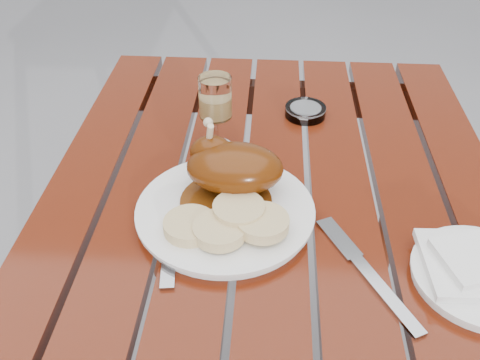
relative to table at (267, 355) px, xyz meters
name	(u,v)px	position (x,y,z in m)	size (l,w,h in m)	color
table	(267,355)	(0.00, 0.00, 0.00)	(0.80, 1.20, 0.75)	maroon
dinner_plate	(225,212)	(-0.08, 0.00, 0.38)	(0.29, 0.29, 0.02)	white
roast_duck	(231,168)	(-0.07, 0.05, 0.44)	(0.17, 0.16, 0.12)	#59290A
bread_dumplings	(228,222)	(-0.07, -0.05, 0.41)	(0.19, 0.12, 0.03)	#E1C389
wine_glass	(216,115)	(-0.11, 0.20, 0.45)	(0.06, 0.06, 0.15)	tan
napkin	(475,264)	(0.29, -0.10, 0.40)	(0.14, 0.13, 0.01)	white
ashtray	(305,111)	(0.06, 0.33, 0.39)	(0.09, 0.09, 0.02)	#B2B7BC
fork	(170,247)	(-0.16, -0.08, 0.38)	(0.02, 0.17, 0.01)	gray
knife	(374,280)	(0.14, -0.13, 0.38)	(0.02, 0.21, 0.01)	gray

